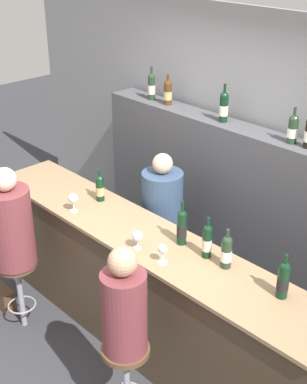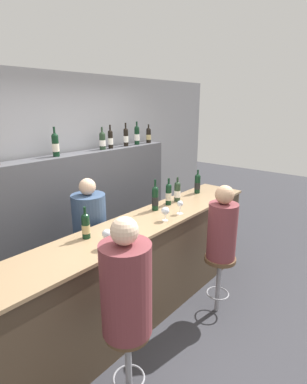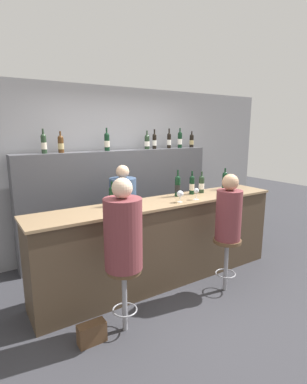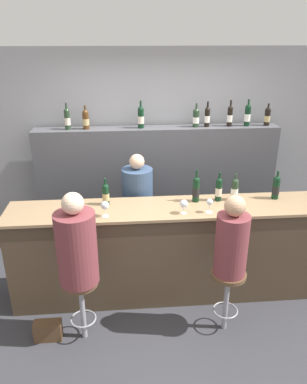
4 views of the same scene
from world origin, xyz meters
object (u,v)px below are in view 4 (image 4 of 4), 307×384
(wine_bottle_counter_3, at_px, (235,189))
(wine_bottle_backbar_0, at_px, (67,119))
(guest_seated_left, at_px, (77,245))
(bartender, at_px, (138,219))
(wine_bottle_counter_2, at_px, (219,189))
(bar_stool_right, at_px, (228,286))
(bar_stool_left, at_px, (81,294))
(wine_bottle_counter_0, at_px, (106,194))
(wine_bottle_backbar_5, at_px, (230,116))
(guest_seated_right, at_px, (232,241))
(wine_bottle_backbar_6, at_px, (248,115))
(wine_glass_1, at_px, (184,204))
(wine_bottle_backbar_2, at_px, (141,117))
(wine_bottle_backbar_3, at_px, (196,117))
(wine_bottle_counter_4, at_px, (276,187))
(handbag, at_px, (48,330))
(wine_bottle_backbar_7, at_px, (267,116))
(wine_bottle_counter_1, at_px, (196,189))
(wine_glass_0, at_px, (105,206))
(wine_bottle_backbar_1, at_px, (86,119))
(wine_glass_2, at_px, (210,203))
(wine_bottle_backbar_4, at_px, (207,117))

(wine_bottle_counter_3, distance_m, wine_bottle_backbar_0, 2.21)
(guest_seated_left, bearing_deg, bartender, 62.86)
(wine_bottle_counter_2, bearing_deg, bar_stool_right, -93.93)
(bar_stool_left, bearing_deg, wine_bottle_counter_0, 72.07)
(wine_bottle_backbar_5, distance_m, guest_seated_right, 2.00)
(wine_bottle_backbar_6, relative_size, wine_glass_1, 2.31)
(wine_bottle_counter_3, height_order, wine_bottle_backbar_2, wine_bottle_backbar_2)
(wine_bottle_backbar_3, relative_size, bar_stool_left, 0.45)
(wine_bottle_backbar_3, bearing_deg, wine_bottle_backbar_6, 0.00)
(wine_bottle_counter_4, xyz_separation_m, wine_glass_1, (-1.05, -0.28, -0.03))
(guest_seated_right, height_order, handbag, guest_seated_right)
(wine_bottle_backbar_7, relative_size, handbag, 1.09)
(wine_bottle_backbar_6, xyz_separation_m, bar_stool_left, (-2.04, -1.80, -1.27))
(wine_bottle_backbar_7, height_order, bar_stool_right, wine_bottle_backbar_7)
(wine_bottle_backbar_2, xyz_separation_m, bartender, (-0.09, -0.66, -1.09))
(wine_bottle_counter_1, xyz_separation_m, wine_glass_0, (-0.95, -0.28, -0.03))
(wine_bottle_backbar_1, relative_size, guest_seated_right, 0.37)
(wine_glass_2, bearing_deg, wine_bottle_counter_0, 164.86)
(wine_bottle_backbar_2, height_order, wine_glass_0, wine_bottle_backbar_2)
(wine_bottle_backbar_6, distance_m, guest_seated_left, 2.82)
(wine_bottle_counter_3, bearing_deg, wine_bottle_backbar_2, 131.42)
(wine_bottle_backbar_1, xyz_separation_m, wine_bottle_backbar_2, (0.69, 0.00, 0.02))
(wine_bottle_counter_0, bearing_deg, bar_stool_right, -32.72)
(wine_bottle_backbar_2, distance_m, wine_glass_2, 1.59)
(wine_bottle_backbar_1, bearing_deg, wine_bottle_counter_3, -33.26)
(bar_stool_left, bearing_deg, wine_bottle_backbar_5, 44.88)
(guest_seated_right, bearing_deg, wine_bottle_counter_1, 104.76)
(wine_bottle_counter_2, distance_m, handbag, 2.23)
(bartender, bearing_deg, wine_bottle_counter_4, -15.23)
(wine_bottle_backbar_7, distance_m, guest_seated_right, 2.16)
(guest_seated_left, distance_m, bar_stool_right, 1.48)
(wine_bottle_counter_1, bearing_deg, wine_bottle_backbar_3, 80.36)
(wine_bottle_backbar_0, distance_m, wine_bottle_backbar_7, 2.54)
(wine_bottle_backbar_4, height_order, wine_bottle_backbar_6, wine_bottle_backbar_6)
(wine_bottle_backbar_2, bearing_deg, wine_glass_0, -107.83)
(wine_bottle_counter_0, relative_size, wine_bottle_backbar_0, 0.90)
(wine_bottle_backbar_3, relative_size, wine_bottle_backbar_4, 0.93)
(bar_stool_left, distance_m, bar_stool_right, 1.39)
(wine_bottle_backbar_6, distance_m, wine_bottle_backbar_7, 0.27)
(wine_bottle_counter_3, relative_size, wine_glass_0, 1.86)
(wine_bottle_backbar_2, height_order, wine_glass_1, wine_bottle_backbar_2)
(wine_bottle_backbar_3, distance_m, handbag, 2.99)
(wine_bottle_backbar_2, relative_size, wine_glass_0, 2.10)
(wine_bottle_backbar_4, bearing_deg, wine_bottle_backbar_7, 0.00)
(wine_bottle_backbar_3, height_order, guest_seated_right, wine_bottle_backbar_3)
(wine_bottle_counter_3, height_order, handbag, wine_bottle_counter_3)
(bar_stool_right, distance_m, guest_seated_right, 0.50)
(wine_bottle_counter_4, distance_m, wine_glass_1, 1.09)
(wine_bottle_backbar_3, xyz_separation_m, guest_seated_left, (-1.37, -1.80, -0.72))
(wine_bottle_counter_1, height_order, bar_stool_right, wine_bottle_counter_1)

